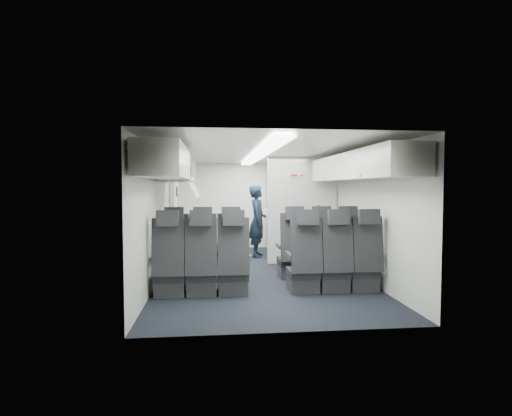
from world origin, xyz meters
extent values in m
cube|color=black|center=(0.00, 0.00, -0.01)|extent=(3.40, 6.00, 0.01)
cube|color=silver|center=(0.00, 0.00, 2.15)|extent=(3.40, 6.00, 0.01)
cube|color=silver|center=(0.00, 3.00, 1.07)|extent=(3.40, 0.01, 2.15)
cube|color=silver|center=(0.00, -3.00, 1.07)|extent=(3.40, 0.01, 2.15)
cube|color=silver|center=(-1.70, 0.00, 1.07)|extent=(0.01, 6.00, 2.15)
cube|color=silver|center=(1.70, 0.00, 1.07)|extent=(0.01, 6.00, 2.15)
cube|color=white|center=(0.00, 0.00, 2.11)|extent=(0.25, 5.52, 0.03)
cube|color=black|center=(-1.42, -0.45, 0.27)|extent=(0.44, 0.46, 0.12)
cube|color=#2D2D33|center=(-1.42, -0.45, 0.11)|extent=(0.42, 0.42, 0.22)
cube|color=black|center=(-1.42, -0.67, 0.72)|extent=(0.44, 0.20, 0.80)
cube|color=black|center=(-1.42, -0.72, 1.12)|extent=(0.30, 0.12, 0.23)
cube|color=#2D2D33|center=(-1.64, -0.48, 0.55)|extent=(0.05, 0.40, 0.06)
cube|color=#2D2D33|center=(-1.20, -0.48, 0.55)|extent=(0.05, 0.40, 0.06)
cube|color=black|center=(-0.97, -0.45, 0.27)|extent=(0.44, 0.46, 0.12)
cube|color=#2D2D33|center=(-0.97, -0.45, 0.11)|extent=(0.42, 0.42, 0.22)
cube|color=black|center=(-0.97, -0.67, 0.72)|extent=(0.44, 0.20, 0.80)
cube|color=black|center=(-0.97, -0.72, 1.12)|extent=(0.30, 0.12, 0.23)
cube|color=#2D2D33|center=(-1.19, -0.48, 0.55)|extent=(0.05, 0.40, 0.06)
cube|color=#2D2D33|center=(-0.75, -0.48, 0.55)|extent=(0.05, 0.40, 0.06)
cube|color=black|center=(-0.52, -0.45, 0.27)|extent=(0.44, 0.46, 0.12)
cube|color=#2D2D33|center=(-0.52, -0.45, 0.11)|extent=(0.42, 0.42, 0.22)
cube|color=black|center=(-0.52, -0.67, 0.72)|extent=(0.44, 0.20, 0.80)
cube|color=black|center=(-0.52, -0.72, 1.12)|extent=(0.30, 0.12, 0.23)
cube|color=#2D2D33|center=(-0.74, -0.48, 0.55)|extent=(0.05, 0.40, 0.06)
cube|color=#2D2D33|center=(-0.30, -0.48, 0.55)|extent=(0.05, 0.40, 0.06)
cube|color=black|center=(0.52, -0.45, 0.27)|extent=(0.44, 0.46, 0.12)
cube|color=#2D2D33|center=(0.52, -0.45, 0.11)|extent=(0.42, 0.42, 0.22)
cube|color=black|center=(0.52, -0.67, 0.72)|extent=(0.44, 0.20, 0.80)
cube|color=black|center=(0.52, -0.72, 1.12)|extent=(0.30, 0.12, 0.23)
cube|color=#2D2D33|center=(0.30, -0.48, 0.55)|extent=(0.05, 0.40, 0.06)
cube|color=#2D2D33|center=(0.74, -0.48, 0.55)|extent=(0.05, 0.40, 0.06)
cube|color=black|center=(0.97, -0.45, 0.27)|extent=(0.44, 0.46, 0.12)
cube|color=#2D2D33|center=(0.97, -0.45, 0.11)|extent=(0.42, 0.42, 0.22)
cube|color=black|center=(0.97, -0.67, 0.72)|extent=(0.44, 0.20, 0.80)
cube|color=black|center=(0.97, -0.72, 1.12)|extent=(0.30, 0.12, 0.23)
cube|color=#2D2D33|center=(0.75, -0.48, 0.55)|extent=(0.05, 0.40, 0.06)
cube|color=#2D2D33|center=(1.19, -0.48, 0.55)|extent=(0.05, 0.40, 0.06)
cube|color=black|center=(1.42, -0.45, 0.27)|extent=(0.44, 0.46, 0.12)
cube|color=#2D2D33|center=(1.42, -0.45, 0.11)|extent=(0.42, 0.42, 0.22)
cube|color=black|center=(1.42, -0.67, 0.72)|extent=(0.44, 0.20, 0.80)
cube|color=black|center=(1.42, -0.72, 1.12)|extent=(0.30, 0.12, 0.23)
cube|color=#2D2D33|center=(1.20, -0.48, 0.55)|extent=(0.05, 0.40, 0.06)
cube|color=#2D2D33|center=(1.64, -0.48, 0.55)|extent=(0.05, 0.40, 0.06)
cube|color=black|center=(-1.42, -1.35, 0.27)|extent=(0.44, 0.46, 0.12)
cube|color=#2D2D33|center=(-1.42, -1.35, 0.11)|extent=(0.42, 0.42, 0.22)
cube|color=black|center=(-1.42, -1.57, 0.72)|extent=(0.44, 0.20, 0.80)
cube|color=black|center=(-1.42, -1.62, 1.12)|extent=(0.30, 0.12, 0.23)
cube|color=#2D2D33|center=(-1.64, -1.38, 0.55)|extent=(0.05, 0.40, 0.06)
cube|color=#2D2D33|center=(-1.20, -1.38, 0.55)|extent=(0.05, 0.40, 0.06)
cube|color=black|center=(-0.97, -1.35, 0.27)|extent=(0.44, 0.46, 0.12)
cube|color=#2D2D33|center=(-0.97, -1.35, 0.11)|extent=(0.42, 0.42, 0.22)
cube|color=black|center=(-0.97, -1.57, 0.72)|extent=(0.44, 0.20, 0.80)
cube|color=black|center=(-0.97, -1.62, 1.12)|extent=(0.30, 0.12, 0.23)
cube|color=#2D2D33|center=(-1.19, -1.38, 0.55)|extent=(0.05, 0.40, 0.06)
cube|color=#2D2D33|center=(-0.75, -1.38, 0.55)|extent=(0.05, 0.40, 0.06)
cube|color=black|center=(-0.52, -1.35, 0.27)|extent=(0.44, 0.46, 0.12)
cube|color=#2D2D33|center=(-0.52, -1.35, 0.11)|extent=(0.42, 0.42, 0.22)
cube|color=black|center=(-0.52, -1.57, 0.72)|extent=(0.44, 0.20, 0.80)
cube|color=black|center=(-0.52, -1.62, 1.12)|extent=(0.30, 0.12, 0.23)
cube|color=#2D2D33|center=(-0.74, -1.38, 0.55)|extent=(0.05, 0.40, 0.06)
cube|color=#2D2D33|center=(-0.30, -1.38, 0.55)|extent=(0.05, 0.40, 0.06)
cube|color=black|center=(0.52, -1.35, 0.27)|extent=(0.44, 0.46, 0.12)
cube|color=#2D2D33|center=(0.52, -1.35, 0.11)|extent=(0.42, 0.42, 0.22)
cube|color=black|center=(0.52, -1.57, 0.72)|extent=(0.44, 0.20, 0.80)
cube|color=black|center=(0.52, -1.62, 1.12)|extent=(0.30, 0.12, 0.23)
cube|color=#2D2D33|center=(0.30, -1.38, 0.55)|extent=(0.05, 0.40, 0.06)
cube|color=#2D2D33|center=(0.74, -1.38, 0.55)|extent=(0.05, 0.40, 0.06)
cube|color=black|center=(0.97, -1.35, 0.27)|extent=(0.44, 0.46, 0.12)
cube|color=#2D2D33|center=(0.97, -1.35, 0.11)|extent=(0.42, 0.42, 0.22)
cube|color=black|center=(0.97, -1.57, 0.72)|extent=(0.44, 0.20, 0.80)
cube|color=black|center=(0.97, -1.62, 1.12)|extent=(0.30, 0.12, 0.23)
cube|color=#2D2D33|center=(0.75, -1.38, 0.55)|extent=(0.05, 0.40, 0.06)
cube|color=#2D2D33|center=(1.19, -1.38, 0.55)|extent=(0.05, 0.40, 0.06)
cube|color=black|center=(1.42, -1.35, 0.27)|extent=(0.44, 0.46, 0.12)
cube|color=#2D2D33|center=(1.42, -1.35, 0.11)|extent=(0.42, 0.42, 0.22)
cube|color=black|center=(1.42, -1.57, 0.72)|extent=(0.44, 0.20, 0.80)
cube|color=black|center=(1.42, -1.62, 1.12)|extent=(0.30, 0.12, 0.23)
cube|color=#2D2D33|center=(1.20, -1.38, 0.55)|extent=(0.05, 0.40, 0.06)
cube|color=#2D2D33|center=(1.64, -1.38, 0.55)|extent=(0.05, 0.40, 0.06)
cube|color=silver|center=(-1.40, -2.00, 1.86)|extent=(0.52, 1.80, 0.40)
cylinder|color=slate|center=(-1.15, -2.00, 1.70)|extent=(0.04, 0.10, 0.04)
cube|color=#9E9E93|center=(-1.40, -0.25, 1.66)|extent=(0.52, 1.70, 0.04)
cube|color=silver|center=(-1.66, -0.25, 1.86)|extent=(0.06, 1.70, 0.44)
cube|color=silver|center=(-1.40, -1.08, 1.86)|extent=(0.52, 0.04, 0.40)
cube|color=silver|center=(-1.40, 0.58, 1.86)|extent=(0.52, 0.04, 0.40)
cube|color=silver|center=(-1.15, -0.25, 1.55)|extent=(0.21, 1.61, 0.38)
cube|color=silver|center=(1.40, -2.00, 1.86)|extent=(0.52, 1.80, 0.40)
cylinder|color=slate|center=(1.15, -2.00, 1.70)|extent=(0.04, 0.10, 0.04)
cube|color=silver|center=(1.40, -0.25, 1.86)|extent=(0.52, 1.70, 0.40)
cylinder|color=slate|center=(1.15, -0.25, 1.70)|extent=(0.04, 0.10, 0.04)
cube|color=silver|center=(0.98, 0.80, 1.07)|extent=(1.40, 0.12, 2.13)
cube|color=white|center=(0.85, 0.73, 1.78)|extent=(0.24, 0.01, 0.10)
cube|color=red|center=(0.80, 0.72, 1.78)|extent=(0.13, 0.01, 0.04)
cube|color=red|center=(0.95, 0.72, 1.78)|extent=(0.05, 0.01, 0.03)
cylinder|color=white|center=(1.30, 0.73, 1.15)|extent=(0.11, 0.01, 0.11)
cylinder|color=red|center=(1.30, 0.72, 1.15)|extent=(0.09, 0.01, 0.09)
cube|color=#939399|center=(0.95, 2.72, 0.95)|extent=(0.85, 0.50, 1.90)
cube|color=#3F3F42|center=(0.95, 2.46, 0.50)|extent=(0.80, 0.01, 0.02)
cube|color=#3F3F42|center=(0.95, 2.46, 1.00)|extent=(0.80, 0.01, 0.02)
cube|color=#3F3F42|center=(0.95, 2.46, 1.50)|extent=(0.80, 0.01, 0.02)
cube|color=silver|center=(-1.64, 1.55, 0.95)|extent=(0.10, 0.92, 1.86)
cylinder|color=black|center=(-1.58, 1.55, 1.45)|extent=(0.03, 0.22, 0.22)
cube|color=gold|center=(-1.58, 1.85, 1.00)|extent=(0.02, 0.10, 0.75)
cylinder|color=white|center=(-1.67, 0.80, 1.30)|extent=(0.01, 0.11, 0.11)
cylinder|color=red|center=(-1.66, 0.80, 1.30)|extent=(0.01, 0.09, 0.09)
imported|color=black|center=(0.16, 1.65, 0.80)|extent=(0.47, 0.64, 1.59)
cube|color=black|center=(-1.37, -0.23, 1.78)|extent=(0.39, 0.27, 0.23)
cube|color=white|center=(0.35, 1.60, 1.02)|extent=(0.19, 0.10, 0.14)
camera|label=1|loc=(-0.78, -7.11, 1.55)|focal=28.00mm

